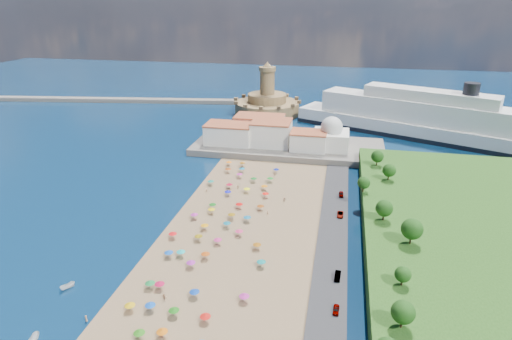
# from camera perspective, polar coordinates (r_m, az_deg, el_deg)

# --- Properties ---
(ground) EXTENTS (700.00, 700.00, 0.00)m
(ground) POSITION_cam_1_polar(r_m,az_deg,el_deg) (142.58, -3.61, -6.55)
(ground) COLOR #071938
(ground) RESTS_ON ground
(terrace) EXTENTS (90.00, 36.00, 3.00)m
(terrace) POSITION_cam_1_polar(r_m,az_deg,el_deg) (206.19, 4.31, 3.08)
(terrace) COLOR #59544C
(terrace) RESTS_ON ground
(jetty) EXTENTS (18.00, 70.00, 2.40)m
(jetty) POSITION_cam_1_polar(r_m,az_deg,el_deg) (242.64, 0.22, 5.97)
(jetty) COLOR #59544C
(jetty) RESTS_ON ground
(breakwater) EXTENTS (199.03, 34.77, 2.60)m
(breakwater) POSITION_cam_1_polar(r_m,az_deg,el_deg) (316.30, -15.99, 8.93)
(breakwater) COLOR #59544C
(breakwater) RESTS_ON ground
(waterfront_buildings) EXTENTS (57.00, 29.00, 11.00)m
(waterfront_buildings) POSITION_cam_1_polar(r_m,az_deg,el_deg) (206.76, 0.79, 5.05)
(waterfront_buildings) COLOR silver
(waterfront_buildings) RESTS_ON terrace
(domed_building) EXTENTS (16.00, 16.00, 15.00)m
(domed_building) POSITION_cam_1_polar(r_m,az_deg,el_deg) (200.64, 9.98, 4.51)
(domed_building) COLOR silver
(domed_building) RESTS_ON terrace
(fortress) EXTENTS (40.00, 40.00, 32.40)m
(fortress) POSITION_cam_1_polar(r_m,az_deg,el_deg) (269.81, 1.49, 8.80)
(fortress) COLOR #98744C
(fortress) RESTS_ON ground
(cruise_ship) EXTENTS (136.75, 74.60, 30.58)m
(cruise_ship) POSITION_cam_1_polar(r_m,az_deg,el_deg) (239.06, 21.72, 6.11)
(cruise_ship) COLOR black
(cruise_ship) RESTS_ON ground
(beach_parasols) EXTENTS (32.08, 113.45, 2.20)m
(beach_parasols) POSITION_cam_1_polar(r_m,az_deg,el_deg) (132.77, -5.33, -7.85)
(beach_parasols) COLOR gray
(beach_parasols) RESTS_ON beach
(beachgoers) EXTENTS (36.23, 96.64, 1.81)m
(beachgoers) POSITION_cam_1_polar(r_m,az_deg,el_deg) (146.61, -3.46, -5.21)
(beachgoers) COLOR tan
(beachgoers) RESTS_ON beach
(moored_boats) EXTENTS (6.80, 22.00, 1.63)m
(moored_boats) POSITION_cam_1_polar(r_m,az_deg,el_deg) (113.16, -25.83, -17.01)
(moored_boats) COLOR white
(moored_boats) RESTS_ON ground
(parked_cars) EXTENTS (2.12, 67.48, 1.42)m
(parked_cars) POSITION_cam_1_polar(r_m,az_deg,el_deg) (133.44, 11.07, -8.43)
(parked_cars) COLOR gray
(parked_cars) RESTS_ON promenade
(hillside_trees) EXTENTS (16.64, 107.95, 7.43)m
(hillside_trees) POSITION_cam_1_polar(r_m,az_deg,el_deg) (128.87, 17.44, -5.93)
(hillside_trees) COLOR #382314
(hillside_trees) RESTS_ON hillside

